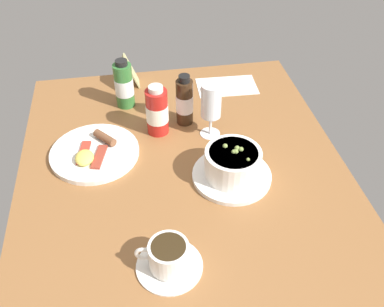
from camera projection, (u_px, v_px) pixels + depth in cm
name	position (u px, v px, depth cm)	size (l,w,h in cm)	color
ground_plane	(186.00, 187.00, 107.12)	(110.00, 84.00, 3.00)	brown
porridge_bowl	(232.00, 164.00, 105.03)	(19.89, 19.89, 9.15)	white
cutlery_setting	(225.00, 86.00, 139.04)	(12.35, 19.67, 0.90)	white
coffee_cup	(169.00, 258.00, 85.77)	(13.82, 13.82, 6.87)	white
wine_glass	(211.00, 103.00, 113.71)	(5.65, 5.65, 16.20)	white
sauce_bottle_green	(124.00, 85.00, 126.76)	(5.60, 5.60, 15.26)	#337233
sauce_bottle_brown	(185.00, 102.00, 120.31)	(4.92, 4.92, 15.45)	#382314
sauce_bottle_red	(157.00, 111.00, 117.10)	(6.20, 6.20, 14.85)	#B21E19
breakfast_plate	(94.00, 153.00, 113.20)	(23.55, 23.55, 3.70)	white
menu_card	(126.00, 71.00, 136.62)	(5.77, 8.06, 10.17)	tan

